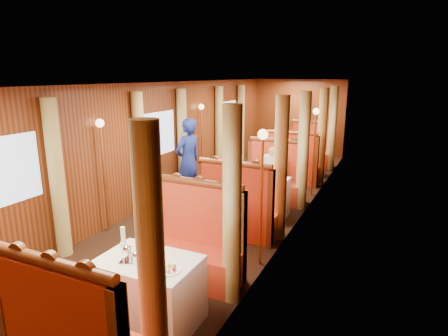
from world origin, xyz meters
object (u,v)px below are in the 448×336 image
Objects in this scene: banquette_far_aft at (310,152)px; teapot_back at (142,252)px; table_mid at (259,197)px; teapot_right at (136,260)px; banquette_far_fwd at (292,167)px; steward at (188,161)px; passenger at (272,169)px; teapot_left at (128,254)px; banquette_near_aft at (195,249)px; fruit_plate at (169,270)px; table_far at (302,160)px; rose_vase_mid at (259,169)px; rose_vase_far at (303,141)px; table_near at (149,291)px; banquette_mid_fwd at (238,212)px; tea_tray at (138,259)px; banquette_mid_aft at (275,182)px.

banquette_far_aft is 9.48× the size of teapot_back.
teapot_right reaches higher than table_mid.
banquette_far_fwd is 9.74× the size of teapot_right.
steward is 1.76m from passenger.
table_mid is at bearing 97.03° from teapot_left.
banquette_near_aft is at bearing -90.00° from table_mid.
table_far is at bearing 92.72° from fruit_plate.
teapot_back is 0.61× the size of fruit_plate.
rose_vase_far is at bearing 89.47° from rose_vase_mid.
fruit_plate is at bearing 1.08° from teapot_back.
banquette_far_fwd reaches higher than table_far.
steward is (-1.64, -4.32, 0.47)m from banquette_far_aft.
table_near is at bearing -90.00° from banquette_far_fwd.
table_mid is at bearing 90.00° from banquette_mid_fwd.
teapot_right is 3.67m from rose_vase_mid.
table_near is 7.64× the size of teapot_right.
banquette_near_aft is at bearing -90.19° from rose_vase_far.
steward reaches higher than table_far.
rose_vase_far is (0.02, 0.98, 0.50)m from banquette_far_fwd.
banquette_mid_fwd is 5.53m from banquette_far_aft.
rose_vase_far is at bearing 98.40° from teapot_left.
tea_tray is (-0.09, -2.53, 0.33)m from banquette_mid_fwd.
steward is at bearing 117.52° from fruit_plate.
teapot_left is at bearing -91.58° from table_far.
passenger reaches higher than rose_vase_far.
rose_vase_mid is (-0.01, -3.47, 0.55)m from table_far.
teapot_left is 0.43× the size of rose_vase_mid.
table_near is 0.39m from tea_tray.
table_far is 7.10m from teapot_left.
table_near is 3.50m from table_mid.
table_near is at bearing 58.71° from teapot_right.
tea_tray is 2.41× the size of teapot_back.
teapot_left is 4.04m from steward.
teapot_left is 0.15m from teapot_back.
tea_tray is at bearing -90.71° from table_far.
tea_tray is at bearing -91.09° from banquette_mid_aft.
fruit_plate is 0.30× the size of passenger.
teapot_right is 0.38× the size of rose_vase_far.
rose_vase_far is (-0.32, 7.07, 0.16)m from fruit_plate.
banquette_far_aft is 5.82× the size of fruit_plate.
teapot_left reaches higher than table_far.
steward is (-1.64, -2.29, 0.47)m from banquette_far_fwd.
fruit_plate is at bearing 43.13° from steward.
banquette_far_fwd is 2.86m from steward.
teapot_left is at bearing 36.58° from steward.
banquette_far_fwd is 3.94× the size of tea_tray.
rose_vase_mid reaches higher than fruit_plate.
banquette_mid_aft is 0.75× the size of steward.
table_far is at bearing 90.00° from banquette_mid_aft.
table_near is 7.43× the size of teapot_back.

